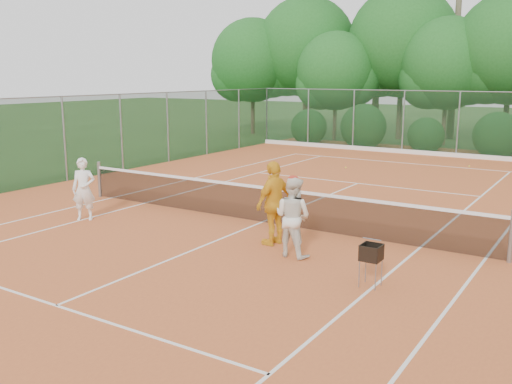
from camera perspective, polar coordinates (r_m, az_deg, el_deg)
ground at (r=14.71m, az=0.53°, el=-3.15°), size 120.00×120.00×0.00m
clay_court at (r=14.71m, az=0.53°, el=-3.11°), size 18.00×36.00×0.02m
tennis_net at (r=14.58m, az=0.53°, el=-1.13°), size 11.97×0.10×1.10m
player_white at (r=15.49m, az=-16.85°, el=0.28°), size 0.71×0.66×1.64m
player_center_grp at (r=11.86m, az=3.69°, el=-2.46°), size 0.87×0.71×1.72m
player_yellow at (r=12.65m, az=1.85°, el=-1.12°), size 0.65×1.17×1.88m
ball_hopper at (r=10.40m, az=11.46°, el=-6.03°), size 0.34×0.34×0.78m
stray_ball_a at (r=23.49m, az=8.95°, el=2.44°), size 0.07×0.07×0.07m
stray_ball_b at (r=25.15m, az=20.56°, el=2.44°), size 0.07×0.07×0.07m
court_markings at (r=14.71m, az=0.53°, el=-3.06°), size 11.03×23.83×0.01m
fence_back at (r=28.19m, az=17.01°, el=6.59°), size 18.07×0.07×3.00m
tropical_treeline at (r=32.89m, az=22.39°, el=13.16°), size 32.10×8.49×15.03m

